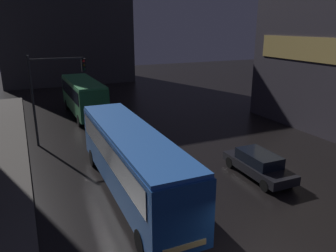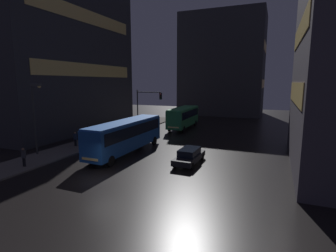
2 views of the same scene
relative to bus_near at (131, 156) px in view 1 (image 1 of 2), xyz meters
The scene contains 5 objects.
building_far_backdrop 39.87m from the bus_near, 86.57° to the left, with size 18.07×12.00×22.31m.
bus_near is the anchor object (origin of this frame).
bus_far 16.14m from the bus_near, 87.64° to the left, with size 2.62×9.33×3.36m.
car_taxi 7.32m from the bus_near, ahead, with size 1.85×4.64×1.40m.
traffic_light_main 10.03m from the bus_near, 105.11° to the left, with size 3.81×0.35×6.29m.
Camera 1 is at (-6.84, -6.75, 8.18)m, focal length 35.00 mm.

